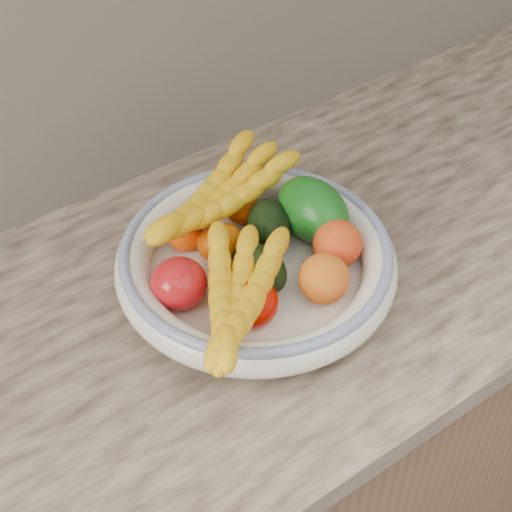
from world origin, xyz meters
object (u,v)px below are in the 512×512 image
(banana_bunch_front, at_px, (236,303))
(fruit_bowl, at_px, (256,262))
(green_mango, at_px, (313,210))
(banana_bunch_back, at_px, (217,202))

(banana_bunch_front, bearing_deg, fruit_bowl, -5.24)
(green_mango, height_order, banana_bunch_front, green_mango)
(green_mango, bearing_deg, fruit_bowl, -174.96)
(fruit_bowl, distance_m, banana_bunch_front, 0.12)
(fruit_bowl, relative_size, green_mango, 3.11)
(fruit_bowl, distance_m, green_mango, 0.12)
(banana_bunch_back, bearing_deg, banana_bunch_front, -133.02)
(banana_bunch_back, relative_size, banana_bunch_front, 1.01)
(green_mango, distance_m, banana_bunch_front, 0.21)
(green_mango, relative_size, banana_bunch_front, 0.44)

